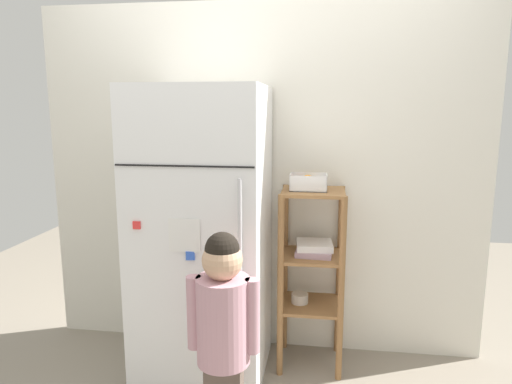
{
  "coord_description": "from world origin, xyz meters",
  "views": [
    {
      "loc": [
        0.37,
        -2.41,
        1.53
      ],
      "look_at": [
        0.02,
        0.02,
        1.08
      ],
      "focal_mm": 32.37,
      "sensor_mm": 36.0,
      "label": 1
    }
  ],
  "objects_px": {
    "refrigerator": "(204,235)",
    "fruit_bin": "(307,183)",
    "child_standing": "(223,320)",
    "pantry_shelf_unit": "(312,263)"
  },
  "relations": [
    {
      "from": "refrigerator",
      "to": "fruit_bin",
      "type": "xyz_separation_m",
      "value": [
        0.57,
        0.17,
        0.28
      ]
    },
    {
      "from": "child_standing",
      "to": "pantry_shelf_unit",
      "type": "relative_size",
      "value": 0.95
    },
    {
      "from": "pantry_shelf_unit",
      "to": "fruit_bin",
      "type": "relative_size",
      "value": 5.09
    },
    {
      "from": "refrigerator",
      "to": "child_standing",
      "type": "relative_size",
      "value": 1.63
    },
    {
      "from": "child_standing",
      "to": "pantry_shelf_unit",
      "type": "height_order",
      "value": "pantry_shelf_unit"
    },
    {
      "from": "child_standing",
      "to": "pantry_shelf_unit",
      "type": "bearing_deg",
      "value": 63.98
    },
    {
      "from": "fruit_bin",
      "to": "refrigerator",
      "type": "bearing_deg",
      "value": -163.2
    },
    {
      "from": "pantry_shelf_unit",
      "to": "fruit_bin",
      "type": "height_order",
      "value": "fruit_bin"
    },
    {
      "from": "refrigerator",
      "to": "fruit_bin",
      "type": "height_order",
      "value": "refrigerator"
    },
    {
      "from": "pantry_shelf_unit",
      "to": "fruit_bin",
      "type": "bearing_deg",
      "value": 171.1
    }
  ]
}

